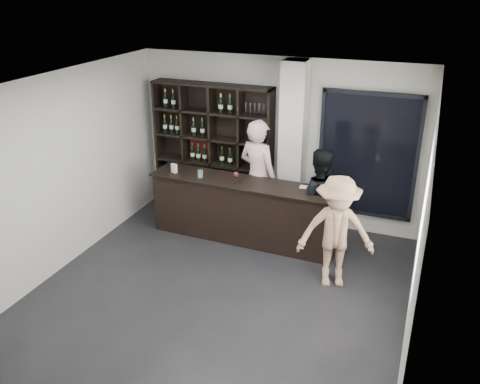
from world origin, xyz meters
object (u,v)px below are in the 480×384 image
at_px(taster_pink, 258,177).
at_px(taster_black, 317,200).
at_px(tasting_counter, 244,211).
at_px(customer, 336,232).
at_px(wine_shelf, 213,151).

height_order(taster_pink, taster_black, taster_pink).
height_order(tasting_counter, taster_black, taster_black).
xyz_separation_m(taster_black, customer, (0.48, -0.91, -0.03)).
bearing_deg(taster_pink, tasting_counter, 95.65).
height_order(wine_shelf, taster_black, wine_shelf).
distance_m(taster_pink, customer, 2.00).
relative_size(wine_shelf, taster_pink, 1.22).
bearing_deg(tasting_counter, taster_black, 7.37).
bearing_deg(wine_shelf, taster_black, -18.80).
bearing_deg(wine_shelf, customer, -32.25).
height_order(wine_shelf, tasting_counter, wine_shelf).
distance_m(wine_shelf, taster_pink, 1.10).
xyz_separation_m(taster_pink, customer, (1.58, -1.22, -0.16)).
bearing_deg(customer, taster_black, 99.74).
bearing_deg(taster_pink, wine_shelf, -3.63).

